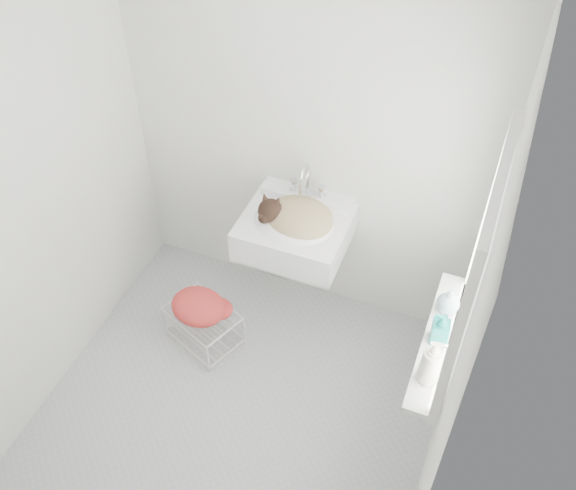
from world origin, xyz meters
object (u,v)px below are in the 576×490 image
at_px(bottle_a, 427,379).
at_px(bottle_c, 446,310).
at_px(bottle_b, 438,340).
at_px(wire_rack, 203,324).
at_px(cat, 296,217).
at_px(sink, 295,219).

bearing_deg(bottle_a, bottle_c, 90.00).
bearing_deg(bottle_b, bottle_c, 90.00).
xyz_separation_m(wire_rack, bottle_c, (1.41, 0.06, 0.70)).
height_order(wire_rack, bottle_c, bottle_c).
bearing_deg(bottle_c, wire_rack, -177.62).
distance_m(cat, wire_rack, 0.96).
bearing_deg(cat, sink, 128.68).
xyz_separation_m(sink, wire_rack, (-0.46, -0.41, -0.70)).
height_order(cat, wire_rack, cat).
bearing_deg(bottle_a, sink, 140.40).
relative_size(cat, wire_rack, 0.97).
height_order(bottle_a, bottle_c, bottle_a).
relative_size(bottle_a, bottle_c, 1.53).
bearing_deg(sink, bottle_c, -20.13).
relative_size(cat, bottle_c, 2.78).
distance_m(cat, bottle_a, 1.22).
distance_m(wire_rack, bottle_c, 1.58).
bearing_deg(bottle_c, cat, 160.52).
xyz_separation_m(bottle_a, bottle_b, (0.00, 0.24, 0.00)).
bearing_deg(bottle_b, wire_rack, 174.23).
relative_size(bottle_b, bottle_c, 1.23).
bearing_deg(wire_rack, bottle_b, -5.77).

